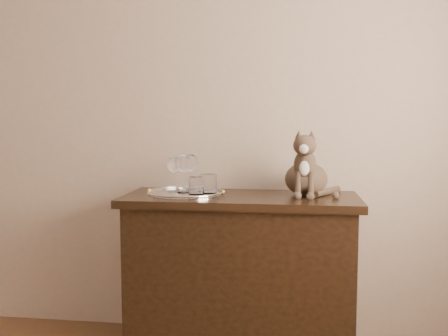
# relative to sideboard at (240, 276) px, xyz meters

# --- Properties ---
(wall_back) EXTENTS (4.00, 0.10, 2.70)m
(wall_back) POSITION_rel_sideboard_xyz_m (-0.60, 0.31, 0.93)
(wall_back) COLOR tan
(wall_back) RESTS_ON ground
(sideboard) EXTENTS (1.20, 0.50, 0.85)m
(sideboard) POSITION_rel_sideboard_xyz_m (0.00, 0.00, 0.00)
(sideboard) COLOR black
(sideboard) RESTS_ON ground
(tray) EXTENTS (0.40, 0.40, 0.01)m
(tray) POSITION_rel_sideboard_xyz_m (-0.29, -0.00, 0.43)
(tray) COLOR silver
(tray) RESTS_ON sideboard
(wine_glass_a) EXTENTS (0.07, 0.07, 0.19)m
(wine_glass_a) POSITION_rel_sideboard_xyz_m (-0.36, 0.04, 0.53)
(wine_glass_a) COLOR white
(wine_glass_a) RESTS_ON tray
(wine_glass_b) EXTENTS (0.07, 0.07, 0.19)m
(wine_glass_b) POSITION_rel_sideboard_xyz_m (-0.28, 0.11, 0.53)
(wine_glass_b) COLOR white
(wine_glass_b) RESTS_ON tray
(wine_glass_d) EXTENTS (0.08, 0.08, 0.20)m
(wine_glass_d) POSITION_rel_sideboard_xyz_m (-0.30, 0.01, 0.53)
(wine_glass_d) COLOR white
(wine_glass_d) RESTS_ON tray
(tumbler_a) EXTENTS (0.08, 0.08, 0.09)m
(tumbler_a) POSITION_rel_sideboard_xyz_m (-0.22, -0.04, 0.48)
(tumbler_a) COLOR silver
(tumbler_a) RESTS_ON tray
(tumbler_c) EXTENTS (0.09, 0.09, 0.10)m
(tumbler_c) POSITION_rel_sideboard_xyz_m (-0.17, 0.00, 0.48)
(tumbler_c) COLOR white
(tumbler_c) RESTS_ON tray
(cat) EXTENTS (0.37, 0.35, 0.34)m
(cat) POSITION_rel_sideboard_xyz_m (0.33, 0.07, 0.59)
(cat) COLOR #4D3F2D
(cat) RESTS_ON sideboard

